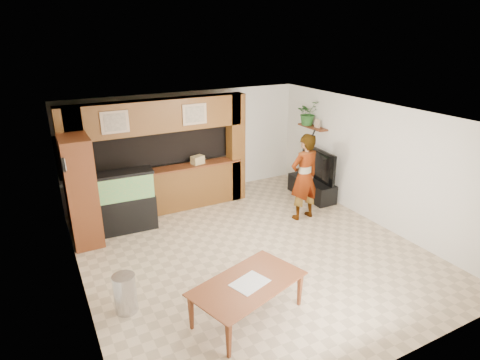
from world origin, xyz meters
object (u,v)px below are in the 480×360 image
television (313,165)px  dining_table (249,301)px  pantry_cabinet (81,191)px  aquarium (126,202)px  person (304,177)px

television → dining_table: bearing=136.4°
pantry_cabinet → aquarium: pantry_cabinet is taller
aquarium → person: person is taller
dining_table → television: bearing=24.5°
dining_table → person: bearing=24.1°
pantry_cabinet → person: bearing=-14.4°
television → dining_table: size_ratio=0.82×
television → aquarium: bearing=89.8°
television → person: size_ratio=0.70×
pantry_cabinet → television: size_ratio=1.57×
pantry_cabinet → aquarium: size_ratio=1.65×
television → person: (-0.92, -0.87, 0.12)m
television → person: bearing=137.8°
pantry_cabinet → television: bearing=-2.9°
person → television: bearing=-140.1°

